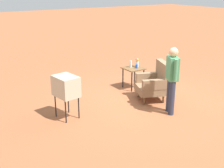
{
  "coord_description": "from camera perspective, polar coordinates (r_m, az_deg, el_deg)",
  "views": [
    {
      "loc": [
        5.62,
        -4.93,
        3.01
      ],
      "look_at": [
        -0.1,
        -1.15,
        0.65
      ],
      "focal_mm": 46.53,
      "sensor_mm": 36.0,
      "label": 1
    }
  ],
  "objects": [
    {
      "name": "bottle_short_clear",
      "position": [
        8.78,
        3.73,
        3.94
      ],
      "size": [
        0.06,
        0.06,
        0.2
      ],
      "primitive_type": "cylinder",
      "color": "silver",
      "rests_on": "side_table"
    },
    {
      "name": "soda_can_blue",
      "position": [
        8.69,
        4.86,
        3.5
      ],
      "size": [
        0.07,
        0.07,
        0.12
      ],
      "primitive_type": "cylinder",
      "color": "blue",
      "rests_on": "side_table"
    },
    {
      "name": "person_standing",
      "position": [
        7.03,
        11.7,
        1.43
      ],
      "size": [
        0.52,
        0.36,
        1.64
      ],
      "color": "#2D3347",
      "rests_on": "ground"
    },
    {
      "name": "side_table",
      "position": [
        8.77,
        4.22,
        2.59
      ],
      "size": [
        0.56,
        0.56,
        0.64
      ],
      "color": "black",
      "rests_on": "ground"
    },
    {
      "name": "armchair",
      "position": [
        7.94,
        8.42,
        0.32
      ],
      "size": [
        1.0,
        1.02,
        1.06
      ],
      "color": "brown",
      "rests_on": "ground"
    },
    {
      "name": "tv_on_stand",
      "position": [
        6.77,
        -9.02,
        -0.48
      ],
      "size": [
        0.66,
        0.52,
        1.03
      ],
      "color": "black",
      "rests_on": "ground"
    },
    {
      "name": "flower_vase",
      "position": [
        8.81,
        4.98,
        4.29
      ],
      "size": [
        0.14,
        0.1,
        0.27
      ],
      "color": "silver",
      "rests_on": "side_table"
    },
    {
      "name": "ground_plane",
      "position": [
        8.06,
        7.23,
        -3.1
      ],
      "size": [
        60.0,
        60.0,
        0.0
      ],
      "primitive_type": "plane",
      "color": "#A05B38"
    }
  ]
}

